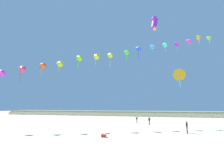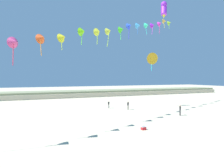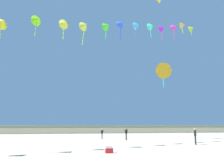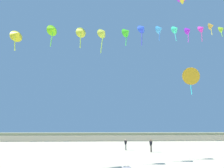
# 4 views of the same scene
# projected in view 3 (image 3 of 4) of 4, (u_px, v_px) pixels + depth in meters

# --- Properties ---
(ground_plane) EXTENTS (240.00, 240.00, 0.00)m
(ground_plane) POSITION_uv_depth(u_px,v_px,m) (109.00, 161.00, 13.89)
(ground_plane) COLOR beige
(dune_ridge) EXTENTS (120.00, 10.58, 1.91)m
(dune_ridge) POSITION_uv_depth(u_px,v_px,m) (72.00, 129.00, 61.10)
(dune_ridge) COLOR beige
(dune_ridge) RESTS_ON ground
(person_near_left) EXTENTS (0.48, 0.34, 1.50)m
(person_near_left) POSITION_uv_depth(u_px,v_px,m) (102.00, 133.00, 34.79)
(person_near_left) COLOR gray
(person_near_left) RESTS_ON ground
(person_near_right) EXTENTS (0.53, 0.35, 1.62)m
(person_near_right) POSITION_uv_depth(u_px,v_px,m) (126.00, 133.00, 32.39)
(person_near_right) COLOR #726656
(person_near_right) RESTS_ON ground
(person_mid_center) EXTENTS (0.27, 0.60, 1.74)m
(person_mid_center) POSITION_uv_depth(u_px,v_px,m) (195.00, 135.00, 25.18)
(person_mid_center) COLOR black
(person_mid_center) RESTS_ON ground
(kite_banner_string) EXTENTS (37.63, 21.89, 20.40)m
(kite_banner_string) POSITION_uv_depth(u_px,v_px,m) (106.00, 25.00, 29.47)
(kite_banner_string) COLOR #F032E5
(large_kite_mid_trail) EXTENTS (2.64, 1.51, 3.95)m
(large_kite_mid_trail) POSITION_uv_depth(u_px,v_px,m) (163.00, 71.00, 36.95)
(large_kite_mid_trail) COLOR gold
(beach_cooler) EXTENTS (0.58, 0.41, 0.46)m
(beach_cooler) POSITION_uv_depth(u_px,v_px,m) (109.00, 150.00, 17.65)
(beach_cooler) COLOR red
(beach_cooler) RESTS_ON ground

